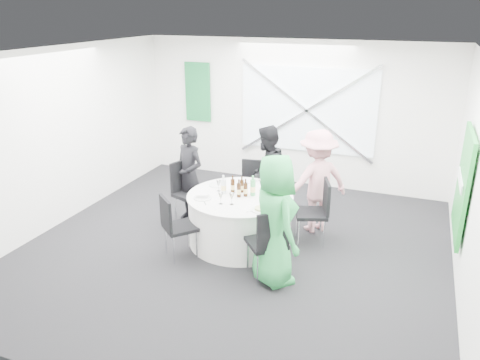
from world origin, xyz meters
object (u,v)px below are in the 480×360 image
(chair_front_right, at_px, (269,239))
(clear_water_bottle, at_px, (223,186))
(chair_front_left, at_px, (174,223))
(chair_back, at_px, (252,184))
(person_man_back, at_px, (266,173))
(green_water_bottle, at_px, (253,188))
(chair_back_left, at_px, (187,187))
(person_man_back_left, at_px, (189,175))
(person_woman_pink, at_px, (317,181))
(person_woman_green, at_px, (275,220))
(chair_back_right, at_px, (318,207))
(banquet_table, at_px, (240,219))

(chair_front_right, xyz_separation_m, clear_water_bottle, (-0.98, 0.84, 0.27))
(chair_front_left, xyz_separation_m, clear_water_bottle, (0.42, 0.76, 0.32))
(chair_back, distance_m, person_man_back, 0.33)
(chair_front_right, relative_size, person_man_back, 0.64)
(green_water_bottle, bearing_deg, chair_front_left, -135.56)
(chair_back_left, relative_size, person_man_back_left, 0.65)
(clear_water_bottle, bearing_deg, chair_front_right, -40.43)
(person_woman_pink, distance_m, person_woman_green, 1.66)
(chair_back_left, relative_size, person_woman_pink, 0.63)
(chair_back, distance_m, chair_back_left, 1.11)
(clear_water_bottle, bearing_deg, chair_back_right, 16.42)
(chair_front_right, distance_m, person_woman_pink, 1.71)
(chair_back_left, height_order, person_man_back, person_man_back)
(chair_front_right, relative_size, chair_front_left, 1.09)
(chair_back_left, distance_m, person_man_back_left, 0.20)
(person_man_back, xyz_separation_m, person_woman_green, (0.71, -1.84, 0.07))
(chair_back_right, bearing_deg, chair_back_left, -109.19)
(person_woman_green, relative_size, green_water_bottle, 5.65)
(chair_back_left, bearing_deg, chair_back, -35.38)
(chair_front_left, bearing_deg, chair_back, -64.47)
(chair_back, xyz_separation_m, person_man_back, (0.24, 0.00, 0.23))
(person_woman_green, height_order, green_water_bottle, person_woman_green)
(chair_back, bearing_deg, person_woman_green, -71.96)
(chair_back, xyz_separation_m, chair_back_left, (-0.90, -0.64, 0.05))
(chair_front_right, bearing_deg, clear_water_bottle, -81.03)
(chair_back_right, bearing_deg, person_woman_green, -33.36)
(person_man_back, bearing_deg, clear_water_bottle, -13.87)
(person_man_back_left, relative_size, clear_water_bottle, 5.67)
(chair_front_left, height_order, person_man_back, person_man_back)
(banquet_table, xyz_separation_m, chair_back_right, (1.08, 0.39, 0.20))
(chair_front_right, relative_size, person_woman_pink, 0.62)
(chair_back, xyz_separation_m, chair_front_left, (-0.51, -1.77, -0.01))
(chair_back, distance_m, clear_water_bottle, 1.07)
(banquet_table, bearing_deg, chair_front_left, -131.66)
(person_man_back, xyz_separation_m, clear_water_bottle, (-0.33, -1.02, 0.08))
(green_water_bottle, bearing_deg, person_woman_green, -55.65)
(chair_back, xyz_separation_m, clear_water_bottle, (-0.09, -1.02, 0.31))
(chair_front_left, bearing_deg, person_man_back, -71.29)
(chair_front_right, relative_size, person_woman_green, 0.59)
(chair_back, xyz_separation_m, person_woman_green, (0.95, -1.83, 0.30))
(clear_water_bottle, bearing_deg, person_man_back_left, 151.22)
(banquet_table, relative_size, chair_front_right, 1.55)
(banquet_table, xyz_separation_m, person_man_back, (0.07, 1.01, 0.41))
(person_woman_pink, bearing_deg, chair_back_right, 64.03)
(chair_back, distance_m, chair_front_left, 1.85)
(chair_back_left, bearing_deg, chair_back_right, -70.51)
(person_man_back_left, bearing_deg, person_man_back, 49.80)
(person_woman_pink, bearing_deg, chair_back_left, -28.09)
(banquet_table, xyz_separation_m, clear_water_bottle, (-0.26, -0.01, 0.49))
(chair_back_left, xyz_separation_m, chair_front_right, (1.79, -1.21, -0.01))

